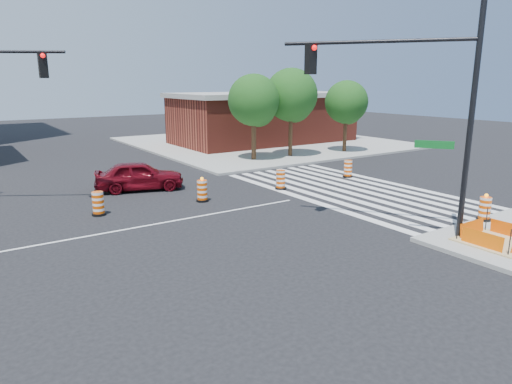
% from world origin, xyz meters
% --- Properties ---
extents(ground, '(120.00, 120.00, 0.00)m').
position_xyz_m(ground, '(0.00, 0.00, 0.00)').
color(ground, black).
rests_on(ground, ground).
extents(sidewalk_ne, '(22.00, 22.00, 0.15)m').
position_xyz_m(sidewalk_ne, '(18.00, 18.00, 0.07)').
color(sidewalk_ne, gray).
rests_on(sidewalk_ne, ground).
extents(crosswalk_east, '(6.75, 13.50, 0.01)m').
position_xyz_m(crosswalk_east, '(10.95, 0.00, 0.01)').
color(crosswalk_east, silver).
rests_on(crosswalk_east, ground).
extents(lane_centerline, '(14.00, 0.12, 0.01)m').
position_xyz_m(lane_centerline, '(0.00, 0.00, 0.01)').
color(lane_centerline, silver).
rests_on(lane_centerline, ground).
extents(excavation_pit, '(2.20, 2.20, 0.90)m').
position_xyz_m(excavation_pit, '(9.00, -9.00, 0.22)').
color(excavation_pit, tan).
rests_on(excavation_pit, ground).
extents(brick_storefront, '(16.50, 8.50, 4.60)m').
position_xyz_m(brick_storefront, '(18.00, 18.00, 2.32)').
color(brick_storefront, maroon).
rests_on(brick_storefront, ground).
extents(red_coupe, '(4.86, 3.07, 1.54)m').
position_xyz_m(red_coupe, '(1.78, 6.11, 0.77)').
color(red_coupe, '#5C0711').
rests_on(red_coupe, ground).
extents(signal_pole_se, '(4.12, 5.35, 8.73)m').
position_xyz_m(signal_pole_se, '(7.39, -6.46, 5.34)').
color(signal_pole_se, black).
rests_on(signal_pole_se, ground).
extents(pit_drum, '(0.56, 0.56, 1.10)m').
position_xyz_m(pit_drum, '(11.16, -7.30, 0.61)').
color(pit_drum, black).
rests_on(pit_drum, ground).
extents(tree_north_c, '(3.65, 3.60, 6.12)m').
position_xyz_m(tree_north_c, '(11.73, 10.19, 4.10)').
color(tree_north_c, '#382314').
rests_on(tree_north_c, ground).
extents(tree_north_d, '(3.86, 3.86, 6.55)m').
position_xyz_m(tree_north_d, '(14.90, 10.02, 4.40)').
color(tree_north_d, '#382314').
rests_on(tree_north_d, ground).
extents(tree_north_e, '(3.35, 3.35, 5.69)m').
position_xyz_m(tree_north_e, '(19.90, 9.41, 3.82)').
color(tree_north_e, '#382314').
rests_on(tree_north_e, ground).
extents(median_drum_2, '(0.60, 0.60, 1.02)m').
position_xyz_m(median_drum_2, '(-1.33, 2.57, 0.48)').
color(median_drum_2, black).
rests_on(median_drum_2, ground).
extents(median_drum_3, '(0.60, 0.60, 1.18)m').
position_xyz_m(median_drum_3, '(3.43, 2.17, 0.49)').
color(median_drum_3, black).
rests_on(median_drum_3, ground).
extents(median_drum_4, '(0.60, 0.60, 1.02)m').
position_xyz_m(median_drum_4, '(8.03, 2.10, 0.48)').
color(median_drum_4, black).
rests_on(median_drum_4, ground).
extents(median_drum_5, '(0.60, 0.60, 1.02)m').
position_xyz_m(median_drum_5, '(13.25, 2.37, 0.48)').
color(median_drum_5, black).
rests_on(median_drum_5, ground).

